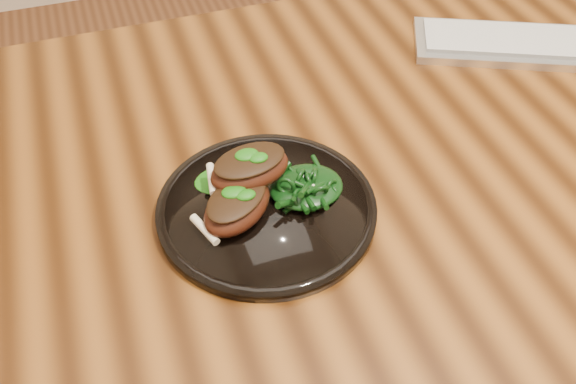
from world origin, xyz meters
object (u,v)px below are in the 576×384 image
at_px(greens_heap, 306,183).
at_px(desk, 456,163).
at_px(plate, 267,209).
at_px(lamb_chop_front, 237,205).
at_px(keyboard, 544,45).

bearing_deg(greens_heap, desk, 16.17).
height_order(plate, lamb_chop_front, lamb_chop_front).
bearing_deg(greens_heap, keyboard, 22.52).
xyz_separation_m(desk, keyboard, (0.20, 0.12, 0.09)).
bearing_deg(plate, lamb_chop_front, -165.86).
height_order(plate, greens_heap, greens_heap).
bearing_deg(keyboard, greens_heap, -157.48).
bearing_deg(plate, desk, 14.46).
distance_m(greens_heap, keyboard, 0.51).
relative_size(desk, greens_heap, 17.98).
relative_size(plate, lamb_chop_front, 2.27).
height_order(lamb_chop_front, greens_heap, lamb_chop_front).
relative_size(desk, plate, 6.17).
distance_m(plate, lamb_chop_front, 0.05).
height_order(desk, greens_heap, greens_heap).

